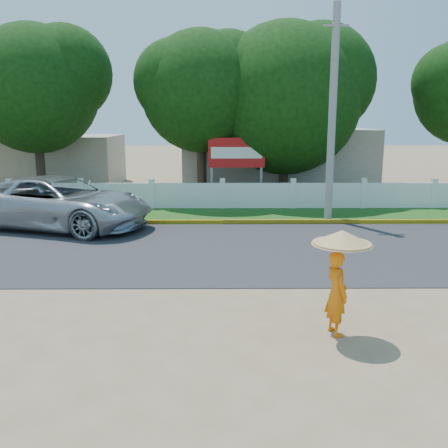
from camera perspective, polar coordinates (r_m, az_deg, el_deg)
name	(u,v)px	position (r m, az deg, el deg)	size (l,w,h in m)	color
ground	(225,305)	(10.50, 0.08, -9.27)	(120.00, 120.00, 0.00)	#9E8460
road	(223,249)	(14.78, -0.07, -2.86)	(60.00, 7.00, 0.02)	#38383A
grass_verge	(223,215)	(19.90, -0.16, 1.07)	(60.00, 3.50, 0.03)	#2D601E
curb	(223,222)	(18.22, -0.14, 0.24)	(40.00, 0.18, 0.16)	yellow
fence	(222,196)	(21.23, -0.18, 3.23)	(40.00, 0.10, 1.10)	silver
building_near	(276,158)	(28.04, 5.96, 7.49)	(10.00, 6.00, 3.20)	#B7AD99
building_far	(48,160)	(30.53, -19.50, 6.87)	(8.00, 5.00, 2.80)	#B7AD99
utility_pole	(332,115)	(19.05, 12.28, 12.04)	(0.28, 0.28, 7.79)	gray
vehicle	(59,203)	(18.32, -18.36, 2.32)	(3.01, 6.53, 1.81)	#ADB1B5
monk_with_parasol	(339,267)	(9.01, 13.02, -4.84)	(1.05, 1.05, 1.92)	orange
billboard	(237,156)	(22.15, 1.44, 7.74)	(2.50, 0.13, 2.95)	gray
tree_row	(308,95)	(24.25, 9.63, 14.36)	(40.54, 7.20, 8.43)	#473828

